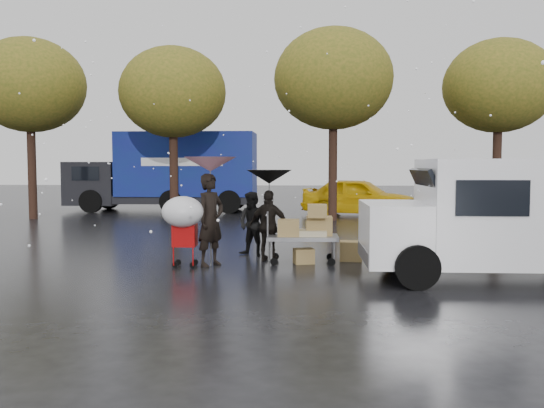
# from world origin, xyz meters

# --- Properties ---
(ground) EXTENTS (90.00, 90.00, 0.00)m
(ground) POSITION_xyz_m (0.00, 0.00, 0.00)
(ground) COLOR black
(ground) RESTS_ON ground
(person_pink) EXTENTS (0.77, 0.84, 1.91)m
(person_pink) POSITION_xyz_m (-0.52, 0.19, 0.96)
(person_pink) COLOR black
(person_pink) RESTS_ON ground
(person_middle) EXTENTS (0.89, 0.83, 1.48)m
(person_middle) POSITION_xyz_m (0.23, 1.54, 0.74)
(person_middle) COLOR black
(person_middle) RESTS_ON ground
(person_black) EXTENTS (0.97, 0.58, 1.55)m
(person_black) POSITION_xyz_m (0.65, 0.84, 0.77)
(person_black) COLOR black
(person_black) RESTS_ON ground
(umbrella_pink) EXTENTS (1.07, 1.07, 2.26)m
(umbrella_pink) POSITION_xyz_m (-0.52, 0.19, 2.10)
(umbrella_pink) COLOR #4C4C4C
(umbrella_pink) RESTS_ON ground
(umbrella_black) EXTENTS (0.99, 0.99, 1.99)m
(umbrella_black) POSITION_xyz_m (0.65, 0.84, 1.83)
(umbrella_black) COLOR #4C4C4C
(umbrella_black) RESTS_ON ground
(vendor_cart) EXTENTS (1.52, 0.80, 1.27)m
(vendor_cart) POSITION_xyz_m (1.46, 0.62, 0.73)
(vendor_cart) COLOR slate
(vendor_cart) RESTS_ON ground
(shopping_cart) EXTENTS (0.84, 0.84, 1.46)m
(shopping_cart) POSITION_xyz_m (-1.04, -0.09, 1.06)
(shopping_cart) COLOR #AE090B
(shopping_cart) RESTS_ON ground
(white_van) EXTENTS (4.91, 2.18, 2.20)m
(white_van) POSITION_xyz_m (5.12, -0.92, 1.16)
(white_van) COLOR white
(white_van) RESTS_ON ground
(blue_truck) EXTENTS (8.30, 2.60, 3.50)m
(blue_truck) POSITION_xyz_m (-4.58, 13.89, 1.76)
(blue_truck) COLOR navy
(blue_truck) RESTS_ON ground
(box_ground_near) EXTENTS (0.50, 0.41, 0.43)m
(box_ground_near) POSITION_xyz_m (2.43, 0.95, 0.21)
(box_ground_near) COLOR olive
(box_ground_near) RESTS_ON ground
(box_ground_far) EXTENTS (0.48, 0.41, 0.32)m
(box_ground_far) POSITION_xyz_m (1.41, 0.55, 0.16)
(box_ground_far) COLOR olive
(box_ground_far) RESTS_ON ground
(yellow_taxi) EXTENTS (4.91, 3.15, 1.56)m
(yellow_taxi) POSITION_xyz_m (3.66, 11.92, 0.78)
(yellow_taxi) COLOR yellow
(yellow_taxi) RESTS_ON ground
(tree_row) EXTENTS (21.60, 4.40, 7.12)m
(tree_row) POSITION_xyz_m (-0.47, 10.00, 5.02)
(tree_row) COLOR black
(tree_row) RESTS_ON ground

